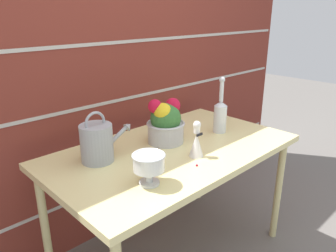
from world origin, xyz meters
TOP-DOWN VIEW (x-y plane):
  - brick_wall at (0.00, 0.53)m, footprint 3.60×0.08m
  - patio_table at (0.00, 0.00)m, footprint 1.39×0.80m
  - watering_can at (-0.39, 0.15)m, footprint 0.31×0.16m
  - crystal_pedestal_bowl at (-0.35, -0.21)m, footprint 0.15×0.15m
  - flower_planter at (0.03, 0.09)m, footprint 0.22×0.22m
  - glass_decanter at (0.39, -0.02)m, footprint 0.08×0.08m
  - figurine_vase at (0.01, -0.16)m, footprint 0.08×0.08m
  - fallen_petal at (-0.07, -0.24)m, footprint 0.01×0.01m

SIDE VIEW (x-z plane):
  - patio_table at x=0.00m, z-range 0.31..1.05m
  - fallen_petal at x=-0.07m, z-range 0.74..0.75m
  - figurine_vase at x=0.01m, z-range 0.72..0.92m
  - crystal_pedestal_bowl at x=-0.35m, z-range 0.77..0.91m
  - watering_can at x=-0.39m, z-range 0.71..0.97m
  - glass_decanter at x=0.39m, z-range 0.68..1.03m
  - flower_planter at x=0.03m, z-range 0.73..0.99m
  - brick_wall at x=0.00m, z-range 0.00..2.20m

